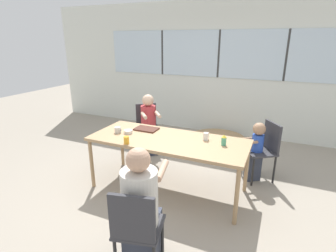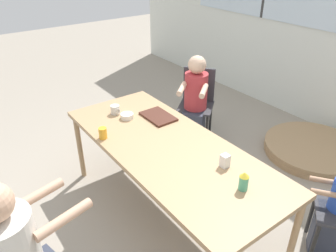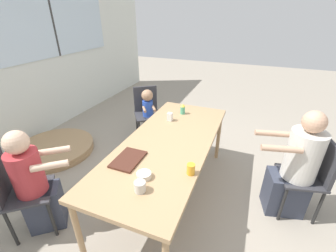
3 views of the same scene
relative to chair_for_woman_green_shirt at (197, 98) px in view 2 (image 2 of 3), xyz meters
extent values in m
plane|color=gray|center=(0.93, -1.13, -0.53)|extent=(16.00, 16.00, 0.00)
cube|color=tan|center=(0.93, -1.13, 0.21)|extent=(2.10, 0.86, 0.04)
cylinder|color=tan|center=(-0.07, -1.51, -0.17)|extent=(0.05, 0.05, 0.72)
cylinder|color=tan|center=(-0.07, -0.75, -0.17)|extent=(0.05, 0.05, 0.72)
cylinder|color=tan|center=(1.93, -0.75, -0.17)|extent=(0.05, 0.05, 0.72)
cube|color=#333338|center=(0.06, -0.07, -0.08)|extent=(0.56, 0.56, 0.03)
cube|color=#333338|center=(-0.06, 0.07, 0.14)|extent=(0.32, 0.27, 0.42)
cylinder|color=black|center=(0.30, -0.09, -0.31)|extent=(0.03, 0.03, 0.43)
cylinder|color=black|center=(0.03, -0.31, -0.31)|extent=(0.03, 0.03, 0.43)
cylinder|color=black|center=(0.08, 0.17, -0.31)|extent=(0.03, 0.03, 0.43)
cylinder|color=black|center=(-0.18, -0.05, -0.31)|extent=(0.03, 0.03, 0.43)
cylinder|color=black|center=(2.00, -0.57, -0.31)|extent=(0.03, 0.03, 0.43)
cylinder|color=black|center=(1.80, -0.29, -0.31)|extent=(0.03, 0.03, 0.43)
cube|color=#333847|center=(0.12, -0.14, -0.30)|extent=(0.39, 0.40, 0.46)
cylinder|color=#B23338|center=(0.08, -0.10, 0.15)|extent=(0.27, 0.27, 0.43)
sphere|color=#DBB293|center=(0.08, -0.10, 0.46)|extent=(0.21, 0.21, 0.21)
cylinder|color=#DBB293|center=(0.32, -0.20, 0.26)|extent=(0.23, 0.27, 0.06)
cylinder|color=#DBB293|center=(0.13, -0.36, 0.26)|extent=(0.23, 0.27, 0.06)
cylinder|color=tan|center=(1.03, -2.19, 0.33)|extent=(0.14, 0.36, 0.06)
cylinder|color=tan|center=(1.31, -2.13, 0.33)|extent=(0.14, 0.36, 0.06)
cube|color=#333847|center=(1.98, -0.37, -0.30)|extent=(0.25, 0.24, 0.46)
cylinder|color=#A37A5B|center=(1.94, -0.50, 0.11)|extent=(0.17, 0.14, 0.04)
cylinder|color=#A37A5B|center=(1.85, -0.38, 0.11)|extent=(0.17, 0.14, 0.04)
cube|color=#472319|center=(0.49, -0.92, 0.24)|extent=(0.33, 0.22, 0.02)
cylinder|color=beige|center=(0.18, -1.20, 0.27)|extent=(0.09, 0.09, 0.09)
torus|color=beige|center=(0.22, -1.20, 0.27)|extent=(0.01, 0.06, 0.06)
cylinder|color=#4CA57F|center=(1.65, -1.05, 0.28)|extent=(0.06, 0.06, 0.10)
cone|color=gold|center=(1.65, -1.05, 0.35)|extent=(0.07, 0.07, 0.03)
cylinder|color=gold|center=(0.51, -1.50, 0.28)|extent=(0.07, 0.07, 0.10)
cube|color=silver|center=(1.40, -0.97, 0.28)|extent=(0.06, 0.06, 0.10)
cylinder|color=silver|center=(0.33, -1.16, 0.25)|extent=(0.12, 0.12, 0.05)
cylinder|color=tan|center=(1.15, 0.84, -0.51)|extent=(1.12, 1.12, 0.03)
cylinder|color=tan|center=(1.15, 0.84, -0.48)|extent=(1.13, 1.13, 0.03)
cylinder|color=tan|center=(1.15, 0.84, -0.45)|extent=(1.12, 1.12, 0.03)
cylinder|color=tan|center=(1.15, 0.84, -0.42)|extent=(1.13, 1.13, 0.03)
camera|label=1|loc=(2.25, -4.11, 1.49)|focal=28.00mm
camera|label=2|loc=(2.71, -2.45, 1.67)|focal=35.00mm
camera|label=3|loc=(-0.93, -1.87, 1.44)|focal=24.00mm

